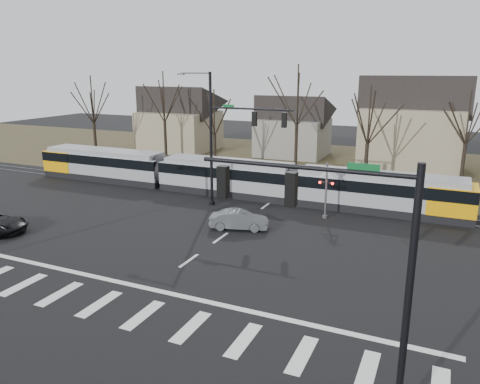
% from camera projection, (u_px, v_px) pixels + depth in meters
% --- Properties ---
extents(ground, '(140.00, 140.00, 0.00)m').
position_uv_depth(ground, '(169.00, 275.00, 24.39)').
color(ground, black).
extents(grass_verge, '(140.00, 28.00, 0.01)m').
position_uv_depth(grass_verge, '(324.00, 164.00, 52.62)').
color(grass_verge, '#38331E').
rests_on(grass_verge, ground).
extents(crosswalk, '(27.00, 2.60, 0.01)m').
position_uv_depth(crosswalk, '(121.00, 309.00, 20.86)').
color(crosswalk, silver).
rests_on(crosswalk, ground).
extents(stop_line, '(28.00, 0.35, 0.01)m').
position_uv_depth(stop_line, '(149.00, 289.00, 22.80)').
color(stop_line, silver).
rests_on(stop_line, ground).
extents(lane_dashes, '(0.18, 30.00, 0.01)m').
position_uv_depth(lane_dashes, '(275.00, 199.00, 38.50)').
color(lane_dashes, silver).
rests_on(lane_dashes, ground).
extents(rail_pair, '(90.00, 1.52, 0.06)m').
position_uv_depth(rail_pair, '(274.00, 199.00, 38.32)').
color(rail_pair, '#59595E').
rests_on(rail_pair, ground).
extents(tram, '(38.79, 2.88, 2.94)m').
position_uv_depth(tram, '(226.00, 175.00, 39.87)').
color(tram, gray).
rests_on(tram, ground).
extents(sedan, '(3.47, 4.62, 1.28)m').
position_uv_depth(sedan, '(239.00, 220.00, 31.21)').
color(sedan, '#55595C').
rests_on(sedan, ground).
extents(signal_pole_near_right, '(6.72, 0.44, 8.00)m').
position_uv_depth(signal_pole_near_right, '(344.00, 252.00, 13.78)').
color(signal_pole_near_right, black).
rests_on(signal_pole_near_right, ground).
extents(signal_pole_far, '(9.28, 0.44, 10.20)m').
position_uv_depth(signal_pole_far, '(230.00, 134.00, 34.92)').
color(signal_pole_far, black).
rests_on(signal_pole_far, ground).
extents(rail_crossing_signal, '(1.08, 0.36, 4.00)m').
position_uv_depth(rail_crossing_signal, '(326.00, 193.00, 33.21)').
color(rail_crossing_signal, '#59595B').
rests_on(rail_crossing_signal, ground).
extents(tree_row, '(59.20, 7.20, 10.00)m').
position_uv_depth(tree_row, '(331.00, 126.00, 45.26)').
color(tree_row, black).
rests_on(tree_row, ground).
extents(house_a, '(9.72, 8.64, 8.60)m').
position_uv_depth(house_a, '(179.00, 116.00, 61.17)').
color(house_a, gray).
rests_on(house_a, ground).
extents(house_b, '(8.64, 7.56, 7.65)m').
position_uv_depth(house_b, '(293.00, 123.00, 57.11)').
color(house_b, gray).
rests_on(house_b, ground).
extents(house_c, '(10.80, 8.64, 10.10)m').
position_uv_depth(house_c, '(413.00, 120.00, 48.60)').
color(house_c, gray).
rests_on(house_c, ground).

